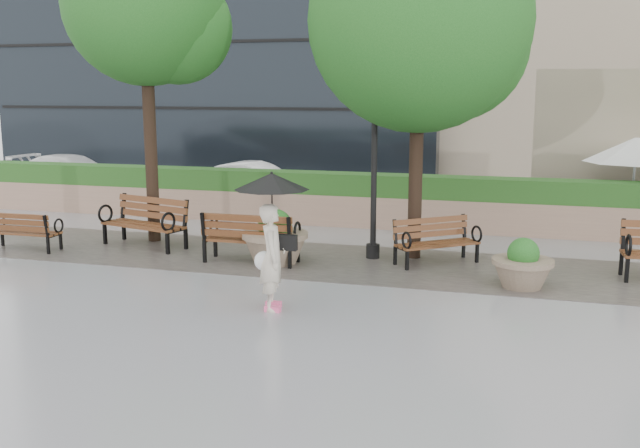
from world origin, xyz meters
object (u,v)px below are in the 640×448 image
(planter_left, at_px, (275,242))
(car_right, at_px, (256,182))
(bench_2, at_px, (251,248))
(bench_0, at_px, (24,239))
(planter_right, at_px, (523,268))
(lamppost, at_px, (374,179))
(car_left, at_px, (72,173))
(pedestrian, at_px, (272,228))
(bench_3, at_px, (436,251))
(bench_1, at_px, (145,233))

(planter_left, bearing_deg, car_right, 113.87)
(bench_2, bearing_deg, bench_0, 3.08)
(planter_right, xyz_separation_m, lamppost, (-3.00, 1.47, 1.31))
(car_left, relative_size, pedestrian, 1.98)
(planter_right, distance_m, car_right, 11.49)
(bench_3, height_order, car_left, car_left)
(bench_1, bearing_deg, bench_3, 17.51)
(bench_1, height_order, car_left, car_left)
(planter_right, bearing_deg, planter_left, 174.26)
(car_left, bearing_deg, bench_0, -148.86)
(bench_1, xyz_separation_m, pedestrian, (4.30, -3.52, 1.00))
(bench_3, xyz_separation_m, planter_left, (-3.13, -0.86, 0.16))
(car_right, height_order, pedestrian, pedestrian)
(planter_left, distance_m, car_left, 13.00)
(bench_2, xyz_separation_m, car_left, (-9.79, 8.04, 0.32))
(bench_1, relative_size, planter_right, 2.00)
(lamppost, distance_m, pedestrian, 3.95)
(bench_1, xyz_separation_m, bench_2, (2.83, -0.74, -0.02))
(planter_left, distance_m, pedestrian, 3.15)
(bench_0, distance_m, bench_1, 2.58)
(bench_1, distance_m, lamppost, 5.30)
(bench_1, xyz_separation_m, car_right, (-0.05, 6.94, 0.29))
(bench_0, relative_size, bench_2, 0.83)
(car_left, bearing_deg, bench_1, -134.11)
(bench_1, bearing_deg, car_left, 149.42)
(bench_0, bearing_deg, lamppost, -170.58)
(planter_right, xyz_separation_m, car_right, (-8.17, 8.08, 0.26))
(bench_3, distance_m, pedestrian, 4.42)
(lamppost, distance_m, car_left, 13.99)
(pedestrian, bearing_deg, bench_1, 34.17)
(bench_3, distance_m, car_left, 15.18)
(bench_2, relative_size, car_right, 0.52)
(bench_3, distance_m, lamppost, 1.93)
(planter_right, bearing_deg, bench_2, 175.66)
(bench_0, xyz_separation_m, lamppost, (7.48, 1.36, 1.41))
(car_right, bearing_deg, planter_right, -127.57)
(bench_0, distance_m, lamppost, 7.73)
(planter_left, bearing_deg, bench_3, 15.37)
(car_right, bearing_deg, lamppost, -134.88)
(bench_1, bearing_deg, bench_2, 1.04)
(bench_2, height_order, lamppost, lamppost)
(bench_0, relative_size, car_right, 0.43)
(car_left, height_order, pedestrian, pedestrian)
(bench_2, xyz_separation_m, car_right, (-2.88, 7.68, 0.30))
(bench_1, bearing_deg, planter_left, 4.47)
(lamppost, xyz_separation_m, pedestrian, (-0.82, -3.85, -0.34))
(pedestrian, bearing_deg, lamppost, -28.51)
(car_left, bearing_deg, bench_2, -127.16)
(bench_3, distance_m, planter_left, 3.25)
(bench_1, distance_m, pedestrian, 5.65)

